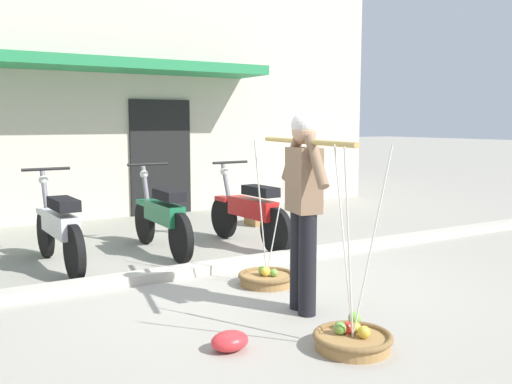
% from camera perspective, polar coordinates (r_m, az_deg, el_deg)
% --- Properties ---
extents(ground_plane, '(90.00, 90.00, 0.00)m').
position_cam_1_polar(ground_plane, '(5.65, -0.29, -9.48)').
color(ground_plane, '#9E998C').
extents(sidewalk_curb, '(20.00, 0.24, 0.10)m').
position_cam_1_polar(sidewalk_curb, '(6.23, -3.59, -7.45)').
color(sidewalk_curb, '#BAB4A5').
rests_on(sidewalk_curb, ground).
extents(fruit_vendor, '(0.37, 1.70, 1.70)m').
position_cam_1_polar(fruit_vendor, '(4.73, 4.82, -0.62)').
color(fruit_vendor, black).
rests_on(fruit_vendor, ground).
extents(fruit_basket_left_side, '(0.57, 0.57, 1.45)m').
position_cam_1_polar(fruit_basket_left_side, '(4.21, 9.71, -14.30)').
color(fruit_basket_left_side, '#9E7542').
rests_on(fruit_basket_left_side, ground).
extents(fruit_basket_right_side, '(0.57, 0.57, 1.45)m').
position_cam_1_polar(fruit_basket_right_side, '(5.69, 1.08, -8.56)').
color(fruit_basket_right_side, '#9E7542').
rests_on(fruit_basket_right_side, ground).
extents(motorcycle_second_in_row, '(0.54, 1.82, 1.09)m').
position_cam_1_polar(motorcycle_second_in_row, '(6.59, -19.24, -3.44)').
color(motorcycle_second_in_row, black).
rests_on(motorcycle_second_in_row, ground).
extents(motorcycle_third_in_row, '(0.54, 1.82, 1.09)m').
position_cam_1_polar(motorcycle_third_in_row, '(7.06, -9.44, -2.47)').
color(motorcycle_third_in_row, black).
rests_on(motorcycle_third_in_row, ground).
extents(motorcycle_end_of_row, '(0.54, 1.82, 1.09)m').
position_cam_1_polar(motorcycle_end_of_row, '(7.35, -0.63, -2.01)').
color(motorcycle_end_of_row, black).
rests_on(motorcycle_end_of_row, ground).
extents(storefront_building, '(13.00, 6.00, 4.20)m').
position_cam_1_polar(storefront_building, '(11.99, -23.00, 8.83)').
color(storefront_building, beige).
rests_on(storefront_building, ground).
extents(plastic_litter_bag, '(0.28, 0.22, 0.14)m').
position_cam_1_polar(plastic_litter_bag, '(4.13, -2.66, -14.78)').
color(plastic_litter_bag, red).
rests_on(plastic_litter_bag, ground).
extents(wooden_crate, '(0.44, 0.36, 0.32)m').
position_cam_1_polar(wooden_crate, '(8.95, 0.56, -2.28)').
color(wooden_crate, olive).
rests_on(wooden_crate, ground).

